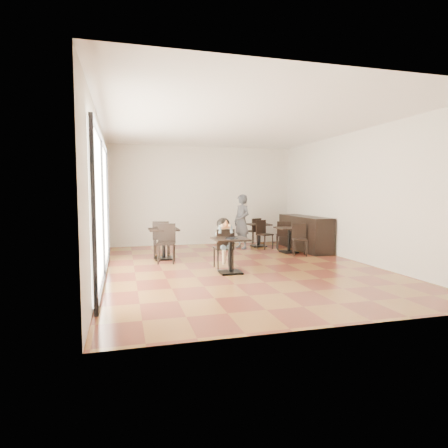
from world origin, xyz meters
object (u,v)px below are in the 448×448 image
object	(u,v)px
cafe_table_mid	(289,240)
child_table	(230,256)
chair_mid_b	(300,240)
adult_patron	(242,222)
child	(223,243)
chair_back_b	(265,235)
chair_left_b	(166,244)
cafe_table_left	(164,244)
chair_mid_a	(283,235)
child_chair	(223,248)
chair_left_a	(162,238)
cafe_table_back	(258,235)
chair_back_a	(253,231)

from	to	relation	value
cafe_table_mid	child_table	bearing A→B (deg)	-136.98
cafe_table_mid	chair_mid_b	xyz separation A→B (m)	(0.06, -0.55, 0.07)
cafe_table_mid	adult_patron	bearing A→B (deg)	134.68
child	chair_back_b	bearing A→B (deg)	51.69
child_table	chair_left_b	distance (m)	1.91
cafe_table_left	chair_mid_a	distance (m)	3.67
child_chair	chair_mid_b	xyz separation A→B (m)	(2.43, 1.11, -0.02)
chair_left_a	adult_patron	bearing A→B (deg)	-153.22
adult_patron	chair_back_b	bearing A→B (deg)	46.82
cafe_table_mid	cafe_table_back	bearing A→B (deg)	106.61
child	chair_left_b	bearing A→B (deg)	140.80
adult_patron	chair_left_a	xyz separation A→B (m)	(-2.48, -0.68, -0.35)
cafe_table_mid	chair_back_a	distance (m)	1.93
chair_mid_b	adult_patron	bearing A→B (deg)	142.03
cafe_table_mid	chair_back_b	world-z (taller)	chair_back_b
child_table	chair_back_b	xyz separation A→B (m)	(1.96, 3.03, 0.06)
chair_mid_b	cafe_table_left	bearing A→B (deg)	-168.85
chair_left_a	chair_left_b	bearing A→B (deg)	101.51
cafe_table_left	cafe_table_back	distance (m)	3.48
child_chair	chair_mid_a	bearing A→B (deg)	-137.70
chair_left_a	chair_mid_b	bearing A→B (deg)	176.80
chair_left_a	child_table	bearing A→B (deg)	125.69
cafe_table_back	chair_left_b	xyz separation A→B (m)	(-3.13, -2.08, 0.11)
chair_left_a	cafe_table_back	bearing A→B (deg)	-151.15
chair_back_b	adult_patron	bearing A→B (deg)	136.82
adult_patron	cafe_table_back	xyz separation A→B (m)	(0.65, 0.30, -0.46)
cafe_table_mid	chair_left_b	size ratio (longest dim) A/B	0.76
child_chair	chair_mid_b	world-z (taller)	child_chair
chair_back_b	chair_left_b	bearing A→B (deg)	-176.12
child_table	chair_mid_a	size ratio (longest dim) A/B	0.87
cafe_table_mid	child	bearing A→B (deg)	-144.98
chair_mid_b	chair_left_b	bearing A→B (deg)	-160.12
adult_patron	cafe_table_left	world-z (taller)	adult_patron
child_table	chair_left_b	bearing A→B (deg)	127.87
chair_mid_b	chair_back_b	distance (m)	1.45
child	cafe_table_mid	bearing A→B (deg)	35.02
chair_left_b	chair_back_b	size ratio (longest dim) A/B	1.09
chair_mid_a	chair_back_a	distance (m)	1.42
child	chair_back_a	world-z (taller)	child
child_chair	cafe_table_mid	size ratio (longest dim) A/B	1.25
chair_left_b	child_chair	bearing A→B (deg)	-27.69
chair_mid_b	chair_back_a	world-z (taller)	chair_back_a
chair_back_a	cafe_table_mid	bearing A→B (deg)	80.07
cafe_table_mid	cafe_table_back	distance (m)	1.43
child	chair_left_b	distance (m)	1.51
child	adult_patron	world-z (taller)	adult_patron
chair_left_a	chair_back_a	bearing A→B (deg)	-142.93
child	cafe_table_back	xyz separation A→B (m)	(1.96, 3.03, -0.20)
cafe_table_left	chair_mid_b	distance (m)	3.62
cafe_table_mid	chair_back_b	bearing A→B (deg)	116.48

